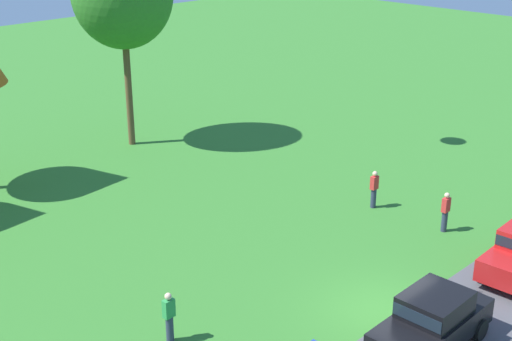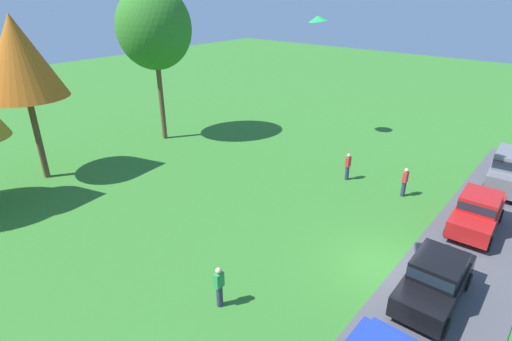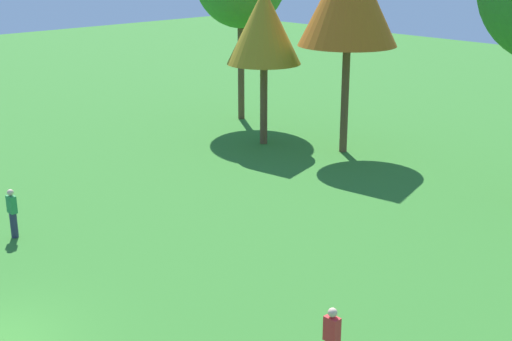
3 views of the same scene
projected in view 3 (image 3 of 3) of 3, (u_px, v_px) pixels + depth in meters
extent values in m
cylinder|color=#2D334C|center=(14.00, 225.00, 23.96)|extent=(0.24, 0.24, 0.88)
cube|color=#2D8E47|center=(12.00, 204.00, 23.73)|extent=(0.36, 0.22, 0.60)
sphere|color=beige|center=(10.00, 192.00, 23.60)|extent=(0.22, 0.22, 0.22)
cube|color=red|center=(332.00, 329.00, 16.06)|extent=(0.36, 0.22, 0.60)
sphere|color=beige|center=(333.00, 313.00, 15.93)|extent=(0.22, 0.22, 0.22)
cylinder|color=brown|center=(241.00, 70.00, 39.51)|extent=(0.36, 0.36, 5.57)
cylinder|color=brown|center=(264.00, 104.00, 34.78)|extent=(0.36, 0.36, 3.96)
cone|color=olive|center=(264.00, 26.00, 33.64)|extent=(3.57, 3.57, 3.57)
cylinder|color=brown|center=(345.00, 100.00, 33.23)|extent=(0.36, 0.36, 5.04)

